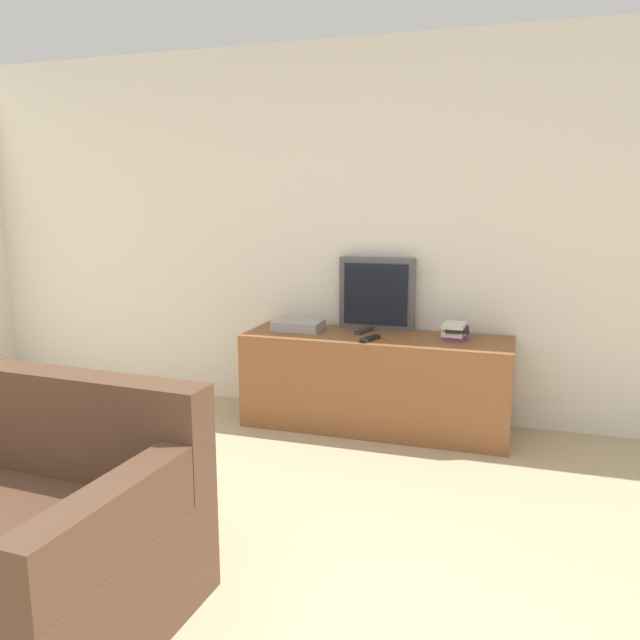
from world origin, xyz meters
TOP-DOWN VIEW (x-y plane):
  - wall_back at (0.00, 3.03)m, footprint 9.00×0.06m
  - tv_stand at (0.30, 2.71)m, footprint 1.77×0.55m
  - television at (0.25, 2.94)m, footprint 0.53×0.09m
  - book_stack at (0.81, 2.76)m, footprint 0.18×0.22m
  - remote_on_stand at (0.20, 2.78)m, footprint 0.09×0.20m
  - remote_secondary at (0.29, 2.56)m, footprint 0.10×0.19m
  - set_top_box at (-0.26, 2.73)m, footprint 0.33×0.23m

SIDE VIEW (x-z plane):
  - tv_stand at x=0.30m, z-range 0.00..0.64m
  - remote_on_stand at x=0.20m, z-range 0.64..0.66m
  - remote_secondary at x=0.29m, z-range 0.64..0.66m
  - set_top_box at x=-0.26m, z-range 0.64..0.70m
  - book_stack at x=0.81m, z-range 0.64..0.75m
  - television at x=0.25m, z-range 0.64..1.14m
  - wall_back at x=0.00m, z-range 0.00..2.60m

